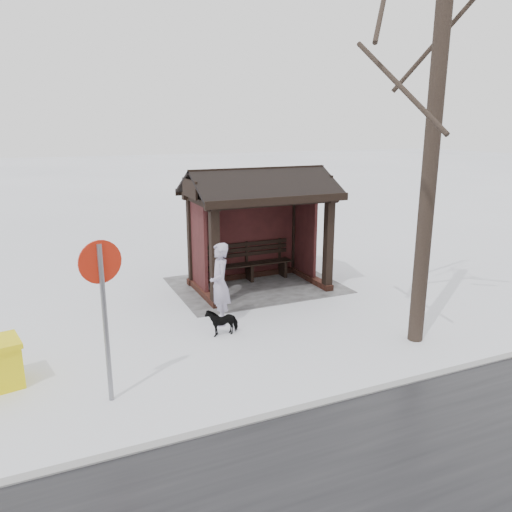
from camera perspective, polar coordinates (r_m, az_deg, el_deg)
The scene contains 7 objects.
ground at distance 12.99m, azimuth 0.33°, elevation -3.61°, with size 120.00×120.00×0.00m, color white.
kerb at distance 8.67m, azimuth 15.76°, elevation -13.98°, with size 120.00×0.15×0.06m, color gray.
trampled_patch at distance 13.16m, azimuth -0.02°, elevation -3.32°, with size 4.20×3.20×0.02m, color gray.
bus_shelter at distance 12.62m, azimuth 0.05°, elevation 5.97°, with size 3.60×2.40×3.09m.
pedestrian at distance 10.45m, azimuth -4.15°, elevation -3.22°, with size 0.64×0.42×1.75m, color #AAA1BC.
dog at distance 10.14m, azimuth -3.91°, elevation -7.44°, with size 0.29×0.64×0.54m, color black.
road_sign at distance 7.58m, azimuth -17.15°, elevation -3.56°, with size 0.63×0.20×2.52m.
Camera 1 is at (5.02, 11.26, 4.10)m, focal length 35.00 mm.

